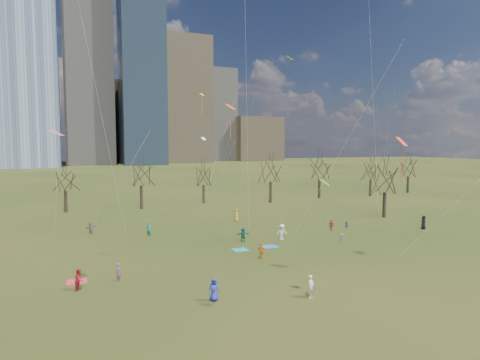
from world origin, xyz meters
name	(u,v)px	position (x,y,z in m)	size (l,w,h in m)	color
ground	(289,267)	(0.00, 0.00, 0.00)	(500.00, 500.00, 0.00)	black
downtown_skyline	(99,91)	(-2.43, 210.64, 39.01)	(212.50, 78.00, 118.00)	slate
bare_tree_row	(185,173)	(-0.09, 37.22, 6.12)	(113.04, 29.80, 9.50)	black
blanket_teal	(240,250)	(-1.75, 7.53, 0.01)	(1.60, 1.50, 0.03)	teal
blanket_navy	(270,247)	(1.77, 7.66, 0.01)	(1.60, 1.50, 0.03)	#2661B1
blanket_crimson	(77,282)	(-17.95, 2.82, 0.01)	(1.60, 1.50, 0.03)	red
person_0	(214,290)	(-8.92, -5.37, 0.83)	(0.81, 0.53, 1.66)	#252FA2
person_1	(311,286)	(-2.16, -7.36, 0.84)	(0.61, 0.40, 1.69)	silver
person_2	(79,280)	(-17.79, 0.56, 0.83)	(0.81, 0.63, 1.67)	maroon
person_3	(342,238)	(10.19, 6.39, 0.52)	(0.68, 0.39, 1.05)	slate
person_4	(262,251)	(-1.12, 3.49, 0.78)	(0.91, 0.38, 1.55)	orange
person_5	(243,235)	(-0.09, 10.78, 0.84)	(1.55, 0.49, 1.67)	#186D5E
person_6	(424,222)	(24.66, 8.85, 0.90)	(0.88, 0.57, 1.79)	black
person_7	(118,272)	(-14.81, 1.65, 0.76)	(0.55, 0.36, 1.52)	#8C4684
person_8	(346,225)	(15.62, 13.11, 0.48)	(0.46, 0.36, 0.95)	#23399A
person_9	(282,232)	(4.55, 10.22, 0.92)	(1.19, 0.68, 1.84)	white
person_10	(331,225)	(12.88, 12.53, 0.71)	(0.84, 0.35, 1.43)	#AD2918
person_11	(91,228)	(-16.02, 21.85, 0.76)	(1.40, 0.45, 1.51)	slate
person_12	(236,215)	(3.96, 23.34, 0.89)	(0.87, 0.57, 1.79)	gold
person_13	(149,229)	(-9.55, 17.91, 0.87)	(0.63, 0.42, 1.73)	#1B7C6A
kites_airborne	(250,119)	(-0.05, 9.02, 13.82)	(61.38, 51.37, 34.48)	#F84A14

